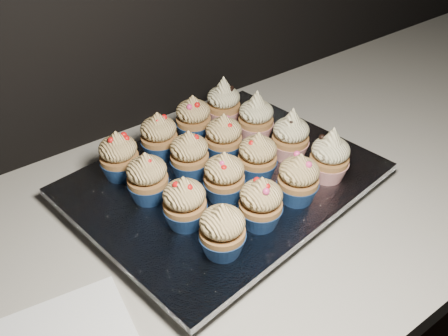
% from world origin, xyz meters
% --- Properties ---
extents(cabinet, '(2.40, 0.60, 0.86)m').
position_xyz_m(cabinet, '(0.00, 1.70, 0.43)').
color(cabinet, black).
rests_on(cabinet, ground).
extents(worktop, '(2.44, 0.64, 0.04)m').
position_xyz_m(worktop, '(0.00, 1.70, 0.88)').
color(worktop, beige).
rests_on(worktop, cabinet).
extents(baking_tray, '(0.46, 0.38, 0.02)m').
position_xyz_m(baking_tray, '(-0.13, 1.73, 0.91)').
color(baking_tray, black).
rests_on(baking_tray, worktop).
extents(foil_lining, '(0.50, 0.42, 0.01)m').
position_xyz_m(foil_lining, '(-0.13, 1.73, 0.93)').
color(foil_lining, silver).
rests_on(foil_lining, baking_tray).
extents(cupcake_0, '(0.06, 0.06, 0.08)m').
position_xyz_m(cupcake_0, '(-0.23, 1.60, 0.97)').
color(cupcake_0, navy).
rests_on(cupcake_0, foil_lining).
extents(cupcake_1, '(0.06, 0.06, 0.08)m').
position_xyz_m(cupcake_1, '(-0.15, 1.61, 0.97)').
color(cupcake_1, navy).
rests_on(cupcake_1, foil_lining).
extents(cupcake_2, '(0.06, 0.06, 0.08)m').
position_xyz_m(cupcake_2, '(-0.07, 1.62, 0.97)').
color(cupcake_2, navy).
rests_on(cupcake_2, foil_lining).
extents(cupcake_3, '(0.06, 0.06, 0.10)m').
position_xyz_m(cupcake_3, '(0.00, 1.63, 0.97)').
color(cupcake_3, '#A31A16').
rests_on(cupcake_3, foil_lining).
extents(cupcake_4, '(0.06, 0.06, 0.08)m').
position_xyz_m(cupcake_4, '(-0.24, 1.68, 0.97)').
color(cupcake_4, navy).
rests_on(cupcake_4, foil_lining).
extents(cupcake_5, '(0.06, 0.06, 0.08)m').
position_xyz_m(cupcake_5, '(-0.16, 1.69, 0.97)').
color(cupcake_5, navy).
rests_on(cupcake_5, foil_lining).
extents(cupcake_6, '(0.06, 0.06, 0.08)m').
position_xyz_m(cupcake_6, '(-0.08, 1.70, 0.97)').
color(cupcake_6, navy).
rests_on(cupcake_6, foil_lining).
extents(cupcake_7, '(0.06, 0.06, 0.10)m').
position_xyz_m(cupcake_7, '(-0.01, 1.71, 0.97)').
color(cupcake_7, '#A31A16').
rests_on(cupcake_7, foil_lining).
extents(cupcake_8, '(0.06, 0.06, 0.08)m').
position_xyz_m(cupcake_8, '(-0.25, 1.76, 0.97)').
color(cupcake_8, navy).
rests_on(cupcake_8, foil_lining).
extents(cupcake_9, '(0.06, 0.06, 0.08)m').
position_xyz_m(cupcake_9, '(-0.17, 1.77, 0.97)').
color(cupcake_9, navy).
rests_on(cupcake_9, foil_lining).
extents(cupcake_10, '(0.06, 0.06, 0.08)m').
position_xyz_m(cupcake_10, '(-0.09, 1.78, 0.97)').
color(cupcake_10, navy).
rests_on(cupcake_10, foil_lining).
extents(cupcake_11, '(0.06, 0.06, 0.10)m').
position_xyz_m(cupcake_11, '(-0.01, 1.79, 0.97)').
color(cupcake_11, '#A31A16').
rests_on(cupcake_11, foil_lining).
extents(cupcake_12, '(0.06, 0.06, 0.08)m').
position_xyz_m(cupcake_12, '(-0.26, 1.83, 0.97)').
color(cupcake_12, navy).
rests_on(cupcake_12, foil_lining).
extents(cupcake_13, '(0.06, 0.06, 0.08)m').
position_xyz_m(cupcake_13, '(-0.18, 1.84, 0.97)').
color(cupcake_13, navy).
rests_on(cupcake_13, foil_lining).
extents(cupcake_14, '(0.06, 0.06, 0.08)m').
position_xyz_m(cupcake_14, '(-0.10, 1.86, 0.97)').
color(cupcake_14, navy).
rests_on(cupcake_14, foil_lining).
extents(cupcake_15, '(0.06, 0.06, 0.10)m').
position_xyz_m(cupcake_15, '(-0.03, 1.86, 0.97)').
color(cupcake_15, '#A31A16').
rests_on(cupcake_15, foil_lining).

